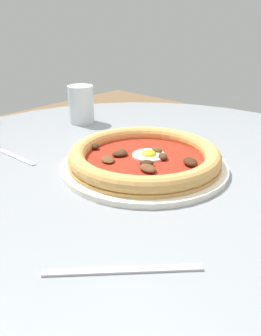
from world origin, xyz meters
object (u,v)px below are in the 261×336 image
(pizza_on_plate, at_px, (144,158))
(water_glass, at_px, (81,106))
(fork_utensil, at_px, (123,270))
(dining_table, at_px, (143,225))

(pizza_on_plate, relative_size, water_glass, 3.24)
(pizza_on_plate, bearing_deg, water_glass, -110.39)
(water_glass, relative_size, fork_utensil, 0.69)
(pizza_on_plate, relative_size, fork_utensil, 2.23)
(pizza_on_plate, xyz_separation_m, fork_utensil, (0.24, 0.17, -0.02))
(dining_table, bearing_deg, water_glass, -110.54)
(dining_table, height_order, pizza_on_plate, pizza_on_plate)
(water_glass, bearing_deg, dining_table, 69.46)
(water_glass, height_order, fork_utensil, water_glass)
(dining_table, xyz_separation_m, pizza_on_plate, (-0.00, -0.00, 0.14))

